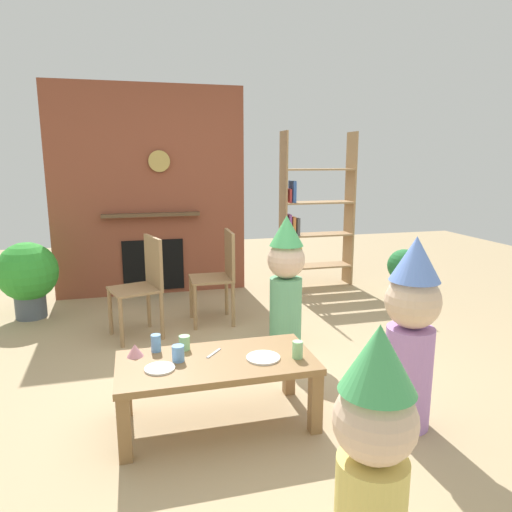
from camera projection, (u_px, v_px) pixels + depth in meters
ground_plane at (250, 383)px, 3.35m from camera, size 12.00×12.00×0.00m
brick_fireplace_feature at (150, 193)px, 5.44m from camera, size 2.20×0.28×2.40m
bookshelf at (311, 219)px, 5.79m from camera, size 0.90×0.28×1.90m
coffee_table at (217, 370)px, 2.79m from camera, size 1.16×0.57×0.41m
paper_cup_near_left at (156, 343)px, 2.88m from camera, size 0.06×0.06×0.11m
paper_cup_near_right at (184, 343)px, 2.91m from camera, size 0.07×0.07×0.09m
paper_cup_center at (178, 353)px, 2.74m from camera, size 0.07×0.07×0.10m
paper_cup_far_left at (298, 350)px, 2.79m from camera, size 0.06×0.06×0.10m
paper_plate_front at (263, 358)px, 2.79m from camera, size 0.20×0.20×0.01m
paper_plate_rear at (160, 368)px, 2.64m from camera, size 0.17×0.17×0.01m
birthday_cake_slice at (135, 350)px, 2.81m from camera, size 0.10×0.10×0.08m
table_fork at (214, 353)px, 2.86m from camera, size 0.11×0.12×0.01m
child_with_cone_hat at (373, 461)px, 1.61m from camera, size 0.29×0.29×1.05m
child_in_pink at (411, 329)px, 2.71m from camera, size 0.32×0.32×1.15m
child_by_the_chairs at (286, 279)px, 3.90m from camera, size 0.31×0.31×1.13m
dining_chair_left at (144, 280)px, 4.19m from camera, size 0.50×0.50×0.90m
dining_chair_middle at (220, 271)px, 4.54m from camera, size 0.41×0.41×0.90m
potted_plant_tall at (404, 271)px, 5.47m from camera, size 0.38×0.38×0.55m
potted_plant_short at (28, 275)px, 4.67m from camera, size 0.59×0.59×0.77m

